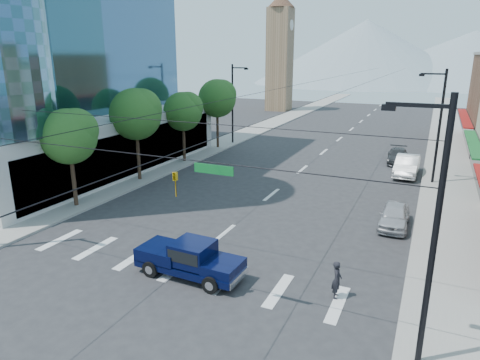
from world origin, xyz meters
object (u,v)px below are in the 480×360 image
at_px(parked_car_near, 394,216).
at_px(parked_car_mid, 407,166).
at_px(parked_car_far, 398,156).
at_px(pickup_truck, 189,258).
at_px(pedestrian, 337,280).

distance_m(parked_car_near, parked_car_mid, 12.54).
bearing_deg(parked_car_far, pickup_truck, -108.40).
bearing_deg(parked_car_far, parked_car_mid, -80.21).
xyz_separation_m(pickup_truck, pedestrian, (6.65, 0.98, -0.08)).
height_order(pickup_truck, parked_car_mid, pickup_truck).
bearing_deg(parked_car_near, parked_car_far, 93.62).
bearing_deg(pickup_truck, parked_car_mid, 72.71).
xyz_separation_m(pedestrian, parked_car_near, (1.46, 9.30, -0.14)).
distance_m(pickup_truck, parked_car_far, 28.02).
bearing_deg(parked_car_mid, parked_car_near, -87.90).
height_order(parked_car_near, parked_car_mid, parked_car_mid).
bearing_deg(pedestrian, pickup_truck, 88.07).
relative_size(parked_car_mid, parked_car_far, 1.12).
bearing_deg(pickup_truck, parked_car_near, 53.61).
distance_m(pickup_truck, parked_car_near, 13.10).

